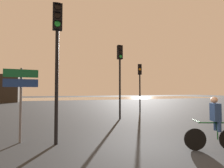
{
  "coord_description": "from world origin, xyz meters",
  "views": [
    {
      "loc": [
        -2.79,
        -4.65,
        1.79
      ],
      "look_at": [
        0.5,
        5.0,
        2.2
      ],
      "focal_mm": 28.0,
      "sensor_mm": 36.0,
      "label": 1
    }
  ],
  "objects_px": {
    "cyclist": "(214,123)",
    "direction_sign_post": "(21,91)",
    "traffic_light_center": "(120,68)",
    "traffic_light_far_right": "(140,78)",
    "traffic_light_near_left": "(57,47)"
  },
  "relations": [
    {
      "from": "traffic_light_center",
      "to": "direction_sign_post",
      "type": "height_order",
      "value": "traffic_light_center"
    },
    {
      "from": "traffic_light_far_right",
      "to": "traffic_light_center",
      "type": "relative_size",
      "value": 0.86
    },
    {
      "from": "traffic_light_center",
      "to": "cyclist",
      "type": "relative_size",
      "value": 2.93
    },
    {
      "from": "traffic_light_far_right",
      "to": "direction_sign_post",
      "type": "bearing_deg",
      "value": 63.27
    },
    {
      "from": "traffic_light_far_right",
      "to": "traffic_light_center",
      "type": "height_order",
      "value": "traffic_light_center"
    },
    {
      "from": "traffic_light_near_left",
      "to": "direction_sign_post",
      "type": "bearing_deg",
      "value": -26.36
    },
    {
      "from": "traffic_light_far_right",
      "to": "cyclist",
      "type": "height_order",
      "value": "traffic_light_far_right"
    },
    {
      "from": "traffic_light_near_left",
      "to": "direction_sign_post",
      "type": "distance_m",
      "value": 2.01
    },
    {
      "from": "traffic_light_far_right",
      "to": "traffic_light_near_left",
      "type": "relative_size",
      "value": 0.85
    },
    {
      "from": "traffic_light_center",
      "to": "traffic_light_far_right",
      "type": "bearing_deg",
      "value": -139.26
    },
    {
      "from": "traffic_light_center",
      "to": "cyclist",
      "type": "bearing_deg",
      "value": 91.2
    },
    {
      "from": "traffic_light_far_right",
      "to": "cyclist",
      "type": "relative_size",
      "value": 2.53
    },
    {
      "from": "traffic_light_near_left",
      "to": "traffic_light_far_right",
      "type": "bearing_deg",
      "value": -134.27
    },
    {
      "from": "cyclist",
      "to": "direction_sign_post",
      "type": "bearing_deg",
      "value": 84.34
    },
    {
      "from": "traffic_light_center",
      "to": "direction_sign_post",
      "type": "distance_m",
      "value": 6.5
    }
  ]
}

